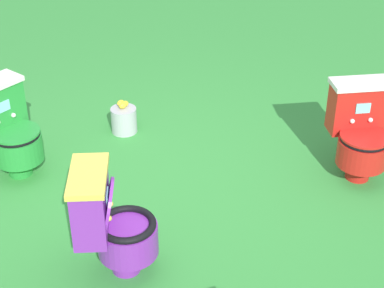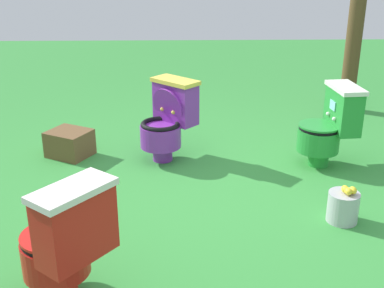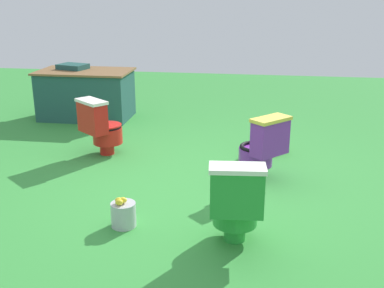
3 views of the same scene
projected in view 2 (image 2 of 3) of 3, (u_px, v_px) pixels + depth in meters
ground at (208, 192)px, 3.96m from camera, size 14.00×14.00×0.00m
toilet_red at (64, 241)px, 2.63m from camera, size 0.62×0.64×0.73m
toilet_green at (329, 126)px, 4.33m from camera, size 0.45×0.53×0.73m
toilet_purple at (168, 119)px, 4.48m from camera, size 0.63×0.63×0.73m
wooden_post at (356, 24)px, 5.62m from camera, size 0.18×0.18×2.03m
small_crate at (70, 143)px, 4.62m from camera, size 0.45×0.47×0.24m
lemon_bucket at (343, 206)px, 3.50m from camera, size 0.22×0.22×0.28m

